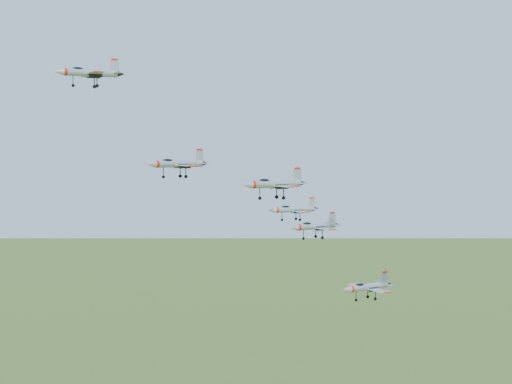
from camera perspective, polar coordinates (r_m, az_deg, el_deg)
jet_lead at (r=132.76m, az=-13.24°, el=9.29°), size 12.92×10.72×3.45m
jet_left_high at (r=121.40m, az=-6.34°, el=2.28°), size 11.81×9.75×3.16m
jet_right_high at (r=114.55m, az=1.45°, el=0.67°), size 12.08×9.92×3.24m
jet_left_low at (r=142.17m, az=2.99°, el=-1.38°), size 11.07×9.26×2.96m
jet_right_low at (r=120.53m, az=4.69°, el=-2.73°), size 10.48×8.65×2.80m
jet_trail at (r=140.23m, az=8.87°, el=-7.50°), size 12.31×10.14×3.29m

